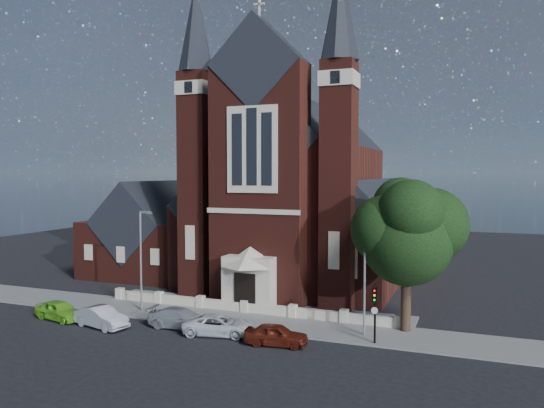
{
  "coord_description": "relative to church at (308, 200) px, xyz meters",
  "views": [
    {
      "loc": [
        17.1,
        -31.25,
        11.13
      ],
      "look_at": [
        0.14,
        12.0,
        8.38
      ],
      "focal_mm": 35.0,
      "sensor_mm": 36.0,
      "label": 1
    }
  ],
  "objects": [
    {
      "name": "ground",
      "position": [
        0.0,
        -7.94,
        -8.19
      ],
      "size": [
        120.0,
        120.0,
        0.0
      ],
      "primitive_type": "plane",
      "color": "black",
      "rests_on": "ground"
    },
    {
      "name": "pavement_strip",
      "position": [
        0.0,
        -18.44,
        -8.19
      ],
      "size": [
        60.0,
        5.0,
        0.12
      ],
      "primitive_type": "cube",
      "color": "slate",
      "rests_on": "ground"
    },
    {
      "name": "forecourt_paving",
      "position": [
        0.0,
        -14.44,
        -8.19
      ],
      "size": [
        26.0,
        3.0,
        0.14
      ],
      "primitive_type": "cube",
      "color": "slate",
      "rests_on": "ground"
    },
    {
      "name": "forecourt_wall",
      "position": [
        0.0,
        -16.44,
        -8.19
      ],
      "size": [
        24.0,
        0.4,
        0.9
      ],
      "primitive_type": "cube",
      "color": "beige",
      "rests_on": "ground"
    },
    {
      "name": "church",
      "position": [
        0.0,
        0.0,
        0.0
      ],
      "size": [
        20.01,
        34.9,
        29.2
      ],
      "color": "#4B1A14",
      "rests_on": "ground"
    },
    {
      "name": "parish_hall",
      "position": [
        -16.0,
        -4.94,
        -4.17
      ],
      "size": [
        12.0,
        12.2,
        10.24
      ],
      "color": "#4B1A14",
      "rests_on": "ground"
    },
    {
      "name": "street_tree",
      "position": [
        12.6,
        -17.23,
        -1.23
      ],
      "size": [
        6.4,
        6.6,
        10.7
      ],
      "color": "black",
      "rests_on": "ground"
    },
    {
      "name": "street_lamp_left",
      "position": [
        -7.91,
        -18.94,
        -3.59
      ],
      "size": [
        1.16,
        0.22,
        8.09
      ],
      "color": "gray",
      "rests_on": "ground"
    },
    {
      "name": "street_lamp_right",
      "position": [
        10.09,
        -18.94,
        -3.59
      ],
      "size": [
        1.16,
        0.22,
        8.09
      ],
      "color": "gray",
      "rests_on": "ground"
    },
    {
      "name": "traffic_signal",
      "position": [
        11.0,
        -20.52,
        -5.6
      ],
      "size": [
        0.28,
        0.42,
        4.0
      ],
      "color": "black",
      "rests_on": "ground"
    },
    {
      "name": "car_lime_van",
      "position": [
        -12.3,
        -23.3,
        -7.45
      ],
      "size": [
        4.54,
        2.51,
        1.46
      ],
      "primitive_type": "imported",
      "rotation": [
        0.0,
        0.0,
        1.38
      ],
      "color": "#72CA28",
      "rests_on": "ground"
    },
    {
      "name": "car_silver_a",
      "position": [
        -8.03,
        -23.76,
        -7.44
      ],
      "size": [
        4.73,
        2.52,
        1.48
      ],
      "primitive_type": "imported",
      "rotation": [
        0.0,
        0.0,
        1.35
      ],
      "color": "#AAABB2",
      "rests_on": "ground"
    },
    {
      "name": "car_silver_b",
      "position": [
        -2.64,
        -21.78,
        -7.48
      ],
      "size": [
        4.93,
        2.15,
        1.41
      ],
      "primitive_type": "imported",
      "rotation": [
        0.0,
        0.0,
        1.61
      ],
      "color": "#95969C",
      "rests_on": "ground"
    },
    {
      "name": "car_white_suv",
      "position": [
        0.68,
        -22.25,
        -7.5
      ],
      "size": [
        5.3,
        3.25,
        1.37
      ],
      "primitive_type": "imported",
      "rotation": [
        0.0,
        0.0,
        1.78
      ],
      "color": "white",
      "rests_on": "ground"
    },
    {
      "name": "car_dark_red",
      "position": [
        5.11,
        -22.86,
        -7.48
      ],
      "size": [
        4.31,
        2.18,
        1.41
      ],
      "primitive_type": "imported",
      "rotation": [
        0.0,
        0.0,
        1.7
      ],
      "color": "#591A0F",
      "rests_on": "ground"
    }
  ]
}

